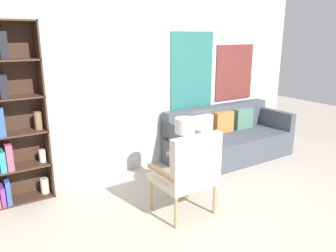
% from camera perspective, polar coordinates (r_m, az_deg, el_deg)
% --- Properties ---
extents(ground_plane, '(14.00, 14.00, 0.00)m').
position_cam_1_polar(ground_plane, '(3.56, 8.94, -17.97)').
color(ground_plane, '#B2A899').
extents(wall_back, '(6.40, 0.08, 2.70)m').
position_cam_1_polar(wall_back, '(4.74, -6.41, 8.07)').
color(wall_back, silver).
rests_on(wall_back, ground_plane).
extents(armchair, '(0.64, 0.58, 0.97)m').
position_cam_1_polar(armchair, '(3.57, 3.77, -7.57)').
color(armchair, tan).
rests_on(armchair, ground_plane).
extents(couch, '(2.08, 0.86, 0.83)m').
position_cam_1_polar(couch, '(5.44, 10.32, -2.30)').
color(couch, '#474C56').
rests_on(couch, ground_plane).
extents(side_table, '(0.45, 0.45, 0.53)m').
position_cam_1_polar(side_table, '(4.15, 2.77, -5.60)').
color(side_table, brown).
rests_on(side_table, ground_plane).
extents(table_lamp, '(0.25, 0.25, 0.45)m').
position_cam_1_polar(table_lamp, '(4.06, 2.95, -1.62)').
color(table_lamp, '#A59E93').
rests_on(table_lamp, side_table).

